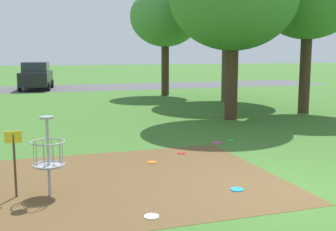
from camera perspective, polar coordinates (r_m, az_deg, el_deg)
The scene contains 12 objects.
ground_plane at distance 7.94m, azimuth 15.65°, elevation -9.80°, with size 160.00×160.00×0.00m, color #3D6B28.
dirt_tee_pad at distance 8.29m, azimuth -4.96°, elevation -8.69°, with size 5.65×4.76×0.01m, color brown.
disc_golf_basket at distance 7.50m, azimuth -16.41°, elevation -4.93°, with size 0.98×0.58×1.39m.
frisbee_by_tee at distance 9.52m, azimuth -2.22°, elevation -6.36°, with size 0.22×0.22×0.02m, color orange.
frisbee_mid_grass at distance 6.51m, azimuth -2.25°, elevation -13.53°, with size 0.23×0.23×0.02m, color white.
frisbee_far_left at distance 10.37m, azimuth 1.82°, elevation -5.11°, with size 0.20×0.20×0.02m, color red.
frisbee_far_right at distance 11.62m, azimuth 6.65°, elevation -3.68°, with size 0.23×0.23×0.02m, color #E53D99.
frisbee_scattered_a at distance 7.79m, azimuth 9.33°, elevation -9.87°, with size 0.25×0.25×0.02m, color #1E93DB.
frisbee_scattered_b at distance 11.94m, azimuth 8.45°, elevation -3.39°, with size 0.24×0.24×0.02m, color green.
tree_mid_right at distance 24.44m, azimuth -0.39°, elevation 13.19°, with size 3.98×3.98×6.17m.
parking_lot_strip at distance 30.53m, azimuth -10.13°, elevation 3.78°, with size 36.00×6.00×0.01m, color #4C4C51.
parked_car_leftmost at distance 29.55m, azimuth -17.45°, elevation 5.16°, with size 2.39×4.40×1.84m.
Camera 1 is at (-4.27, -6.23, 2.45)m, focal length 44.93 mm.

